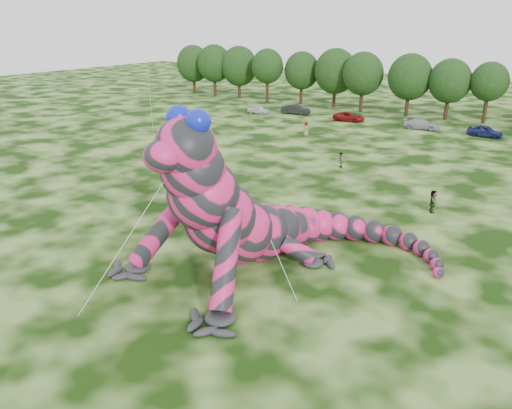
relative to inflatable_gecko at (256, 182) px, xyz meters
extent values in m
plane|color=#16330A|center=(2.95, -2.60, -5.03)|extent=(240.00, 240.00, 0.00)
cylinder|color=silver|center=(-16.79, 8.58, 3.90)|extent=(0.02, 0.02, 18.79)
cylinder|color=#382314|center=(-18.69, 10.79, -4.91)|extent=(0.08, 0.08, 0.24)
imported|color=silver|center=(-27.73, 43.70, -4.40)|extent=(3.76, 1.68, 1.26)
imported|color=black|center=(-22.52, 46.43, -4.27)|extent=(4.73, 2.05, 1.51)
imported|color=maroon|center=(-13.00, 45.60, -4.38)|extent=(4.72, 2.21, 1.30)
imported|color=#9EA2A7|center=(-2.38, 45.56, -4.34)|extent=(4.94, 2.39, 1.38)
imported|color=#161E50|center=(5.81, 45.11, -4.29)|extent=(4.38, 1.90, 1.47)
imported|color=gray|center=(-13.73, 33.12, -4.10)|extent=(1.07, 1.05, 1.87)
imported|color=gray|center=(7.20, 14.15, -4.14)|extent=(1.07, 1.73, 1.77)
imported|color=gray|center=(-3.89, 21.69, -4.22)|extent=(0.96, 0.99, 1.61)
camera|label=1|loc=(15.36, -23.85, 9.04)|focal=35.00mm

